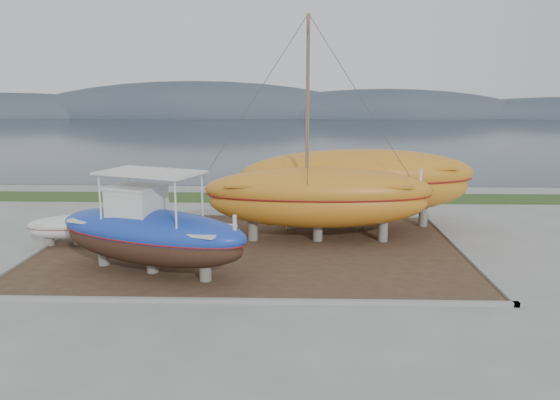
# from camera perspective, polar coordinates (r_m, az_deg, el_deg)

# --- Properties ---
(ground) EXTENTS (140.00, 140.00, 0.00)m
(ground) POSITION_cam_1_polar(r_m,az_deg,el_deg) (20.24, -3.98, -8.46)
(ground) COLOR gray
(ground) RESTS_ON ground
(dirt_patch) EXTENTS (18.00, 12.00, 0.06)m
(dirt_patch) POSITION_cam_1_polar(r_m,az_deg,el_deg) (24.01, -3.05, -5.14)
(dirt_patch) COLOR #422D1E
(dirt_patch) RESTS_ON ground
(curb_frame) EXTENTS (18.60, 12.60, 0.15)m
(curb_frame) POSITION_cam_1_polar(r_m,az_deg,el_deg) (24.00, -3.05, -5.03)
(curb_frame) COLOR gray
(curb_frame) RESTS_ON ground
(grass_strip) EXTENTS (44.00, 3.00, 0.08)m
(grass_strip) POSITION_cam_1_polar(r_m,az_deg,el_deg) (35.16, -1.52, 0.25)
(grass_strip) COLOR #284219
(grass_strip) RESTS_ON ground
(sea) EXTENTS (260.00, 100.00, 0.04)m
(sea) POSITION_cam_1_polar(r_m,az_deg,el_deg) (89.22, 0.43, 7.08)
(sea) COLOR #1A2534
(sea) RESTS_ON ground
(mountain_ridge) EXTENTS (200.00, 36.00, 20.00)m
(mountain_ridge) POSITION_cam_1_polar(r_m,az_deg,el_deg) (144.11, 0.92, 8.77)
(mountain_ridge) COLOR #333D49
(mountain_ridge) RESTS_ON ground
(blue_caique) EXTENTS (8.42, 5.29, 3.88)m
(blue_caique) POSITION_cam_1_polar(r_m,az_deg,el_deg) (20.98, -13.39, -2.32)
(blue_caique) COLOR #1C3DB2
(blue_caique) RESTS_ON dirt_patch
(white_dinghy) EXTENTS (4.49, 2.34, 1.29)m
(white_dinghy) POSITION_cam_1_polar(r_m,az_deg,el_deg) (26.11, -20.40, -2.96)
(white_dinghy) COLOR silver
(white_dinghy) RESTS_ON dirt_patch
(orange_sailboat) EXTENTS (10.35, 3.05, 9.99)m
(orange_sailboat) POSITION_cam_1_polar(r_m,az_deg,el_deg) (24.38, 4.11, 7.14)
(orange_sailboat) COLOR #C2761D
(orange_sailboat) RESTS_ON dirt_patch
(orange_bare_hull) EXTENTS (12.01, 4.65, 3.84)m
(orange_bare_hull) POSITION_cam_1_polar(r_m,az_deg,el_deg) (27.45, 8.17, 1.06)
(orange_bare_hull) COLOR #C2761D
(orange_bare_hull) RESTS_ON dirt_patch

